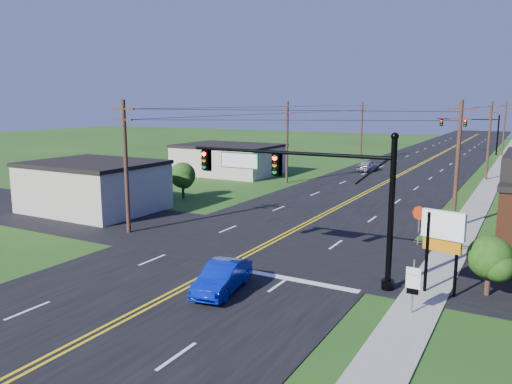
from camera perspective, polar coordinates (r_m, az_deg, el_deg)
The scene contains 21 objects.
ground at distance 22.37m, azimuth -14.10°, elevation -13.31°, with size 260.00×260.00×0.00m, color #174914.
road_main at distance 66.92m, azimuth 16.53°, elevation 2.19°, with size 16.00×220.00×0.04m, color black.
road_cross at distance 31.61m, azimuth 0.97°, elevation -5.96°, with size 70.00×10.00×0.04m, color black.
sidewalk at distance 55.61m, azimuth 24.81°, elevation 0.14°, with size 2.00×160.00×0.08m, color gray.
signal_mast_main at distance 25.20m, azimuth 5.41°, elevation 0.87°, with size 11.30×0.60×7.48m.
signal_mast_far at distance 95.39m, azimuth 23.33°, elevation 6.77°, with size 10.98×0.60×7.48m.
cream_bldg_near at distance 43.06m, azimuth -18.05°, elevation 0.64°, with size 10.20×8.20×4.10m.
cream_bldg_far at distance 62.80m, azimuth -3.12°, elevation 3.79°, with size 12.20×9.20×3.70m.
utility_pole_left_a at distance 34.61m, azimuth -14.64°, elevation 3.06°, with size 1.80×0.28×9.00m.
utility_pole_left_b at distance 55.34m, azimuth 3.57°, elevation 5.90°, with size 1.80×0.28×9.00m.
utility_pole_left_c at distance 80.49m, azimuth 11.97°, elevation 7.02°, with size 1.80×0.28×9.00m.
utility_pole_right_a at distance 37.28m, azimuth 22.03°, elevation 3.14°, with size 1.80×0.28×9.00m.
utility_pole_right_b at distance 63.08m, azimuth 25.08°, elevation 5.49°, with size 1.80×0.28×9.00m.
utility_pole_right_c at distance 92.98m, azimuth 26.50°, elevation 6.58°, with size 1.80×0.28×9.00m.
shrub_corner at distance 25.29m, azimuth 25.15°, elevation -6.77°, with size 2.00×2.00×2.86m.
tree_left at distance 46.89m, azimuth -8.38°, elevation 1.91°, with size 2.40×2.40×3.37m.
blue_car at distance 23.78m, azimuth -3.87°, elevation -9.77°, with size 1.48×4.23×1.39m, color #071CA9.
distant_car at distance 66.47m, azimuth 12.69°, elevation 2.92°, with size 1.70×4.22×1.44m, color #A8A8AC.
route_sign at distance 22.07m, azimuth 17.50°, elevation -9.90°, with size 0.60×0.09×2.40m.
stop_sign at distance 32.51m, azimuth 18.15°, elevation -2.75°, with size 0.88×0.26×2.53m.
pylon_sign at distance 24.26m, azimuth 20.58°, elevation -4.53°, with size 1.96×0.66×3.99m.
Camera 1 is at (14.31, -14.78, 8.79)m, focal length 35.00 mm.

